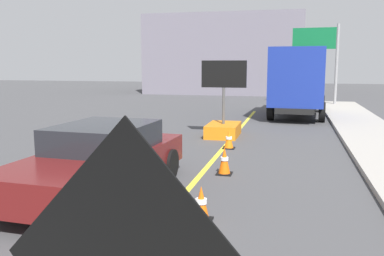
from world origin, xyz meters
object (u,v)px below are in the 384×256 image
at_px(box_truck, 299,80).
at_px(arrow_board_trailer, 223,123).
at_px(pickup_car, 100,159).
at_px(traffic_cone_mid_lane, 201,204).
at_px(traffic_cone_far_lane, 224,161).
at_px(traffic_cone_curbside, 229,139).
at_px(highway_guide_sign, 324,50).

bearing_deg(box_truck, arrow_board_trailer, -112.05).
relative_size(pickup_car, traffic_cone_mid_lane, 7.97).
distance_m(arrow_board_trailer, traffic_cone_far_lane, 5.27).
height_order(traffic_cone_far_lane, traffic_cone_curbside, traffic_cone_far_lane).
distance_m(arrow_board_trailer, traffic_cone_mid_lane, 8.28).
height_order(pickup_car, traffic_cone_far_lane, pickup_car).
xyz_separation_m(box_truck, traffic_cone_far_lane, (-1.75, -11.72, -1.47)).
height_order(arrow_board_trailer, traffic_cone_mid_lane, arrow_board_trailer).
distance_m(pickup_car, highway_guide_sign, 20.73).
relative_size(highway_guide_sign, traffic_cone_far_lane, 7.62).
bearing_deg(pickup_car, traffic_cone_mid_lane, -23.53).
bearing_deg(traffic_cone_curbside, highway_guide_sign, 76.29).
height_order(traffic_cone_mid_lane, traffic_cone_curbside, traffic_cone_mid_lane).
distance_m(box_truck, traffic_cone_far_lane, 11.94).
bearing_deg(box_truck, highway_guide_sign, 76.17).
bearing_deg(highway_guide_sign, traffic_cone_curbside, -103.71).
distance_m(arrow_board_trailer, pickup_car, 7.34).
bearing_deg(highway_guide_sign, box_truck, -103.83).
xyz_separation_m(box_truck, traffic_cone_curbside, (-2.11, -8.70, -1.51)).
relative_size(pickup_car, highway_guide_sign, 0.96).
bearing_deg(pickup_car, traffic_cone_far_lane, 43.34).
distance_m(traffic_cone_far_lane, traffic_cone_curbside, 3.04).
xyz_separation_m(highway_guide_sign, traffic_cone_far_lane, (-3.24, -17.79, -3.10)).
xyz_separation_m(pickup_car, traffic_cone_curbside, (1.80, 5.06, -0.41)).
bearing_deg(traffic_cone_mid_lane, highway_guide_sign, 81.44).
height_order(pickup_car, highway_guide_sign, highway_guide_sign).
bearing_deg(box_truck, pickup_car, -105.86).
distance_m(box_truck, traffic_cone_curbside, 9.07).
xyz_separation_m(traffic_cone_mid_lane, traffic_cone_far_lane, (-0.11, 3.03, 0.03)).
xyz_separation_m(highway_guide_sign, traffic_cone_curbside, (-3.60, -14.77, -3.14)).
bearing_deg(highway_guide_sign, pickup_car, -105.24).
bearing_deg(highway_guide_sign, arrow_board_trailer, -108.18).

